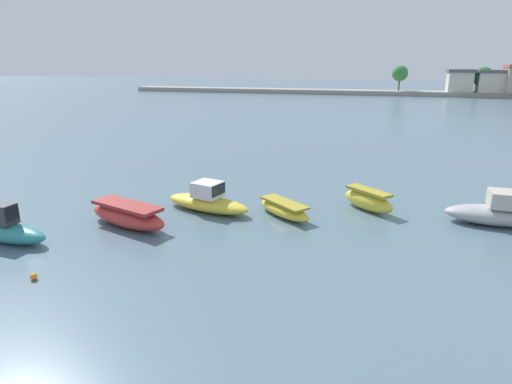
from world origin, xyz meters
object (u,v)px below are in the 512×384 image
moored_boat_3 (208,201)px  moored_boat_2 (128,215)px  moored_boat_1 (7,229)px  mooring_buoy_1 (34,277)px  moored_boat_5 (368,200)px  moored_boat_4 (284,209)px  moored_boat_6 (497,212)px

moored_boat_3 → moored_boat_2: bearing=-117.4°
moored_boat_1 → mooring_buoy_1: 4.74m
moored_boat_5 → mooring_buoy_1: (-11.93, -11.78, -0.43)m
moored_boat_1 → moored_boat_2: (4.25, 3.23, -0.04)m
moored_boat_1 → moored_boat_2: 5.34m
moored_boat_3 → moored_boat_4: bearing=17.5°
moored_boat_6 → mooring_buoy_1: bearing=-146.4°
moored_boat_1 → moored_boat_5: bearing=34.5°
moored_boat_4 → mooring_buoy_1: size_ratio=13.65×
moored_boat_3 → moored_boat_4: size_ratio=1.48×
moored_boat_2 → moored_boat_3: size_ratio=0.94×
moored_boat_4 → moored_boat_6: (10.60, 1.70, 0.25)m
moored_boat_2 → moored_boat_3: (2.97, 3.30, 0.00)m
moored_boat_1 → moored_boat_2: moored_boat_1 is taller
moored_boat_1 → moored_boat_6: 23.64m
moored_boat_1 → moored_boat_5: moored_boat_1 is taller
moored_boat_2 → moored_boat_6: bearing=34.5°
moored_boat_2 → moored_boat_5: moored_boat_5 is taller
moored_boat_2 → moored_boat_5: size_ratio=1.60×
moored_boat_2 → moored_boat_5: 12.88m
moored_boat_3 → mooring_buoy_1: moored_boat_3 is taller
moored_boat_1 → mooring_buoy_1: size_ratio=16.10×
moored_boat_2 → mooring_buoy_1: moored_boat_2 is taller
moored_boat_3 → moored_boat_6: (14.87, 1.92, 0.08)m
moored_boat_3 → moored_boat_6: moored_boat_6 is taller
moored_boat_2 → moored_boat_6: 18.59m
moored_boat_2 → mooring_buoy_1: bearing=-75.8°
moored_boat_5 → moored_boat_2: bearing=-112.3°
mooring_buoy_1 → moored_boat_3: bearing=70.0°
moored_boat_6 → moored_boat_1: bearing=-157.0°
moored_boat_2 → moored_boat_5: bearing=44.9°
moored_boat_4 → moored_boat_6: moored_boat_6 is taller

